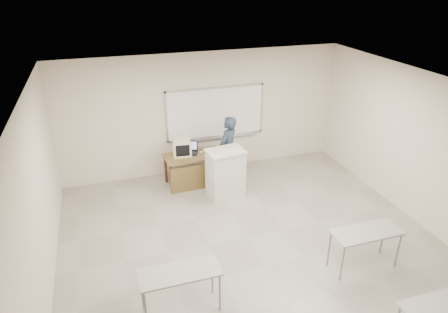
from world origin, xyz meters
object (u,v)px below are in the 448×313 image
object	(u,v)px
instructor_desk	(195,165)
laptop	(189,150)
presenter	(228,150)
mouse	(201,152)
keyboard	(231,148)
crt_monitor	(182,147)
whiteboard	(215,113)
podium	(225,174)

from	to	relation	value
instructor_desk	laptop	bearing A→B (deg)	100.95
laptop	presenter	bearing A→B (deg)	2.60
mouse	presenter	xyz separation A→B (m)	(0.61, -0.17, 0.05)
mouse	laptop	bearing A→B (deg)	170.27
keyboard	crt_monitor	bearing A→B (deg)	155.81
whiteboard	presenter	bearing A→B (deg)	-84.93
whiteboard	crt_monitor	bearing A→B (deg)	-151.36
instructor_desk	keyboard	distance (m)	1.10
podium	laptop	xyz separation A→B (m)	(-0.59, 0.96, 0.24)
mouse	presenter	bearing A→B (deg)	-3.18
crt_monitor	presenter	distance (m)	1.10
podium	presenter	xyz separation A→B (m)	(0.29, 0.68, 0.25)
mouse	keyboard	xyz separation A→B (m)	(0.48, -0.77, 0.38)
instructor_desk	crt_monitor	size ratio (longest dim) A/B	2.95
whiteboard	instructor_desk	size ratio (longest dim) A/B	1.80
crt_monitor	presenter	bearing A→B (deg)	-6.51
podium	laptop	size ratio (longest dim) A/B	3.26
podium	presenter	bearing A→B (deg)	60.71
instructor_desk	presenter	distance (m)	0.86
whiteboard	laptop	world-z (taller)	whiteboard
crt_monitor	keyboard	size ratio (longest dim) A/B	0.93
crt_monitor	laptop	distance (m)	0.23
mouse	instructor_desk	bearing A→B (deg)	-129.13
instructor_desk	laptop	world-z (taller)	laptop
crt_monitor	keyboard	distance (m)	1.27
instructor_desk	podium	xyz separation A→B (m)	(0.53, -0.69, 0.03)
presenter	keyboard	bearing A→B (deg)	36.26
whiteboard	podium	bearing A→B (deg)	-98.45
keyboard	presenter	world-z (taller)	presenter
podium	keyboard	size ratio (longest dim) A/B	2.27
whiteboard	presenter	world-z (taller)	whiteboard
instructor_desk	crt_monitor	distance (m)	0.53
instructor_desk	mouse	size ratio (longest dim) A/B	12.82
laptop	mouse	bearing A→B (deg)	-1.91
whiteboard	podium	xyz separation A→B (m)	(-0.22, -1.47, -0.91)
instructor_desk	presenter	size ratio (longest dim) A/B	0.84
instructor_desk	mouse	world-z (taller)	mouse
mouse	keyboard	world-z (taller)	keyboard
laptop	presenter	xyz separation A→B (m)	(0.88, -0.27, 0.01)
crt_monitor	laptop	xyz separation A→B (m)	(0.18, 0.03, -0.13)
instructor_desk	crt_monitor	bearing A→B (deg)	133.31
instructor_desk	keyboard	xyz separation A→B (m)	(0.68, -0.61, 0.61)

